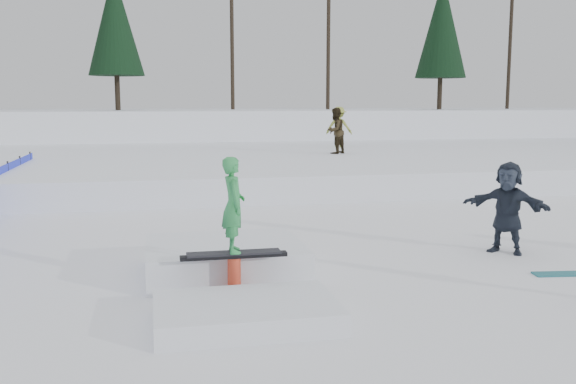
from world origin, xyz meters
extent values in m
plane|color=white|center=(0.00, 0.00, 0.00)|extent=(120.00, 120.00, 0.00)
cube|color=white|center=(0.00, 30.00, 1.20)|extent=(60.00, 14.00, 2.40)
cube|color=white|center=(0.00, 16.00, 0.40)|extent=(50.00, 18.00, 0.80)
cylinder|color=black|center=(-6.50, 10.40, 0.55)|extent=(0.05, 0.05, 1.10)
cylinder|color=black|center=(-6.50, 12.30, 0.55)|extent=(0.05, 0.05, 1.10)
cylinder|color=black|center=(-6.50, 14.20, 0.55)|extent=(0.05, 0.05, 1.10)
cylinder|color=black|center=(-4.00, 28.50, 3.40)|extent=(0.30, 0.30, 2.00)
cone|color=black|center=(-4.00, 28.50, 7.38)|extent=(3.20, 3.20, 5.95)
cylinder|color=black|center=(3.00, 30.50, 7.15)|extent=(0.24, 0.24, 9.50)
cylinder|color=black|center=(9.00, 29.50, 6.40)|extent=(0.24, 0.24, 8.00)
cylinder|color=black|center=(16.00, 28.00, 3.40)|extent=(0.30, 0.30, 2.00)
cone|color=black|center=(16.00, 28.00, 7.55)|extent=(3.20, 3.20, 6.30)
cylinder|color=black|center=(22.00, 30.00, 7.65)|extent=(0.24, 0.24, 10.50)
imported|color=black|center=(5.15, 14.56, 1.73)|extent=(1.15, 1.11, 1.86)
imported|color=olive|center=(6.37, 18.12, 1.73)|extent=(1.39, 1.17, 1.87)
imported|color=#222936|center=(4.50, 0.49, 0.89)|extent=(1.52, 1.55, 1.78)
cube|color=#20636C|center=(4.79, -1.20, 0.01)|extent=(1.42, 0.46, 0.03)
cube|color=white|center=(-1.02, 0.06, 0.27)|extent=(2.60, 2.20, 0.54)
cube|color=white|center=(-1.02, -2.44, 0.15)|extent=(2.40, 1.60, 0.30)
cylinder|color=#D94F32|center=(-1.02, -1.24, 0.03)|extent=(0.44, 0.44, 0.06)
cylinder|color=#D94F32|center=(-1.02, -1.24, 0.30)|extent=(0.20, 0.20, 0.60)
cube|color=black|center=(-1.02, -1.24, 0.63)|extent=(1.60, 0.16, 0.06)
cube|color=black|center=(-1.02, -1.24, 0.68)|extent=(1.40, 0.28, 0.03)
imported|color=green|center=(-1.02, -1.24, 1.40)|extent=(0.34, 0.52, 1.42)
camera|label=1|loc=(-2.18, -10.53, 2.92)|focal=40.00mm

